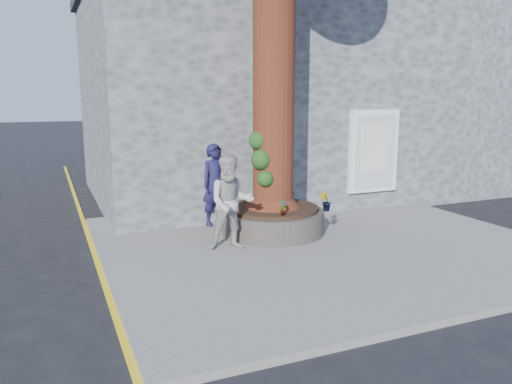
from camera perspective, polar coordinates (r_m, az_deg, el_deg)
name	(u,v)px	position (r m, az deg, el deg)	size (l,w,h in m)	color
ground	(279,270)	(9.32, 2.63, -8.89)	(120.00, 120.00, 0.00)	black
pavement	(322,243)	(10.81, 7.54, -5.82)	(9.00, 8.00, 0.12)	slate
yellow_line	(101,275)	(9.47, -17.26, -9.05)	(0.10, 30.00, 0.01)	yellow
stone_shop	(253,96)	(16.36, -0.31, 10.93)	(10.30, 8.30, 6.30)	#4A4D4F
neighbour_shop	(445,100)	(20.80, 20.79, 9.80)	(6.00, 8.00, 6.00)	#4A4D4F
planter	(273,220)	(11.26, 1.92, -3.19)	(2.30, 2.30, 0.60)	black
man	(215,185)	(11.81, -4.66, 0.84)	(0.71, 0.47, 1.95)	#17153B
woman	(231,203)	(9.93, -2.87, -1.21)	(0.93, 0.72, 1.91)	#AAA7A3
shopping_bag	(226,219)	(11.98, -3.47, -3.09)	(0.20, 0.12, 0.28)	white
plant_a	(283,207)	(10.33, 3.06, -1.76)	(0.18, 0.12, 0.35)	gray
plant_b	(325,201)	(10.80, 7.94, -1.08)	(0.23, 0.22, 0.42)	gray
plant_c	(290,191)	(12.15, 3.94, 0.11)	(0.18, 0.18, 0.33)	gray
plant_d	(266,193)	(12.01, 1.19, -0.14)	(0.24, 0.21, 0.27)	gray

